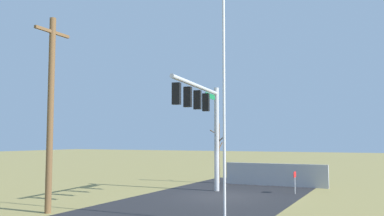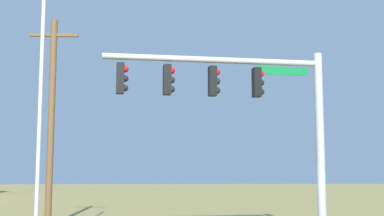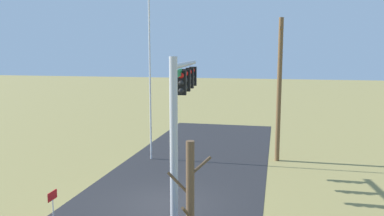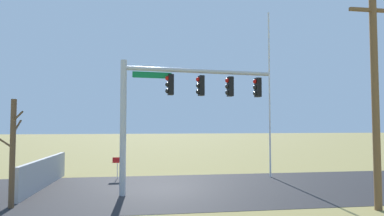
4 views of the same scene
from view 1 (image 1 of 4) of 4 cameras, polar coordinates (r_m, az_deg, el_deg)
ground_plane at (r=21.95m, az=3.84°, el=-12.21°), size 160.00×160.00×0.00m
road_surface at (r=18.34m, az=-0.91°, el=-13.75°), size 28.00×8.00×0.01m
sidewalk_corner at (r=25.10m, az=4.36°, el=-11.22°), size 6.00×6.00×0.01m
retaining_fence at (r=27.20m, az=11.51°, el=-9.10°), size 0.20×6.61×1.43m
signal_mast at (r=21.68m, az=1.72°, el=-0.68°), size 7.25×1.10×6.03m
flagpole at (r=15.07m, az=4.47°, el=3.18°), size 0.10×0.10×9.94m
utility_pole at (r=17.88m, az=-19.13°, el=-0.24°), size 1.90×0.26×8.08m
bare_tree at (r=28.24m, az=3.70°, el=-6.16°), size 1.27×1.02×4.11m
open_sign at (r=23.47m, az=14.14°, el=-9.35°), size 0.56×0.04×1.22m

